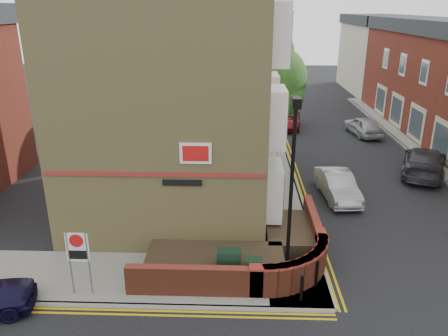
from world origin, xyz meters
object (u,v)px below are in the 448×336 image
(zone_sign, at_px, (78,252))
(silver_car_near, at_px, (338,186))
(lamppost, at_px, (291,196))
(utility_cabinet_large, at_px, (229,266))

(zone_sign, relative_size, silver_car_near, 0.56)
(silver_car_near, bearing_deg, lamppost, -118.52)
(lamppost, distance_m, silver_car_near, 8.52)
(lamppost, bearing_deg, utility_cabinet_large, 176.99)
(utility_cabinet_large, bearing_deg, zone_sign, -170.31)
(lamppost, xyz_separation_m, zone_sign, (-6.60, -0.70, -1.70))
(utility_cabinet_large, height_order, silver_car_near, utility_cabinet_large)
(lamppost, xyz_separation_m, utility_cabinet_large, (-1.90, 0.10, -2.62))
(utility_cabinet_large, xyz_separation_m, zone_sign, (-4.70, -0.80, 0.92))
(lamppost, bearing_deg, zone_sign, -173.93)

